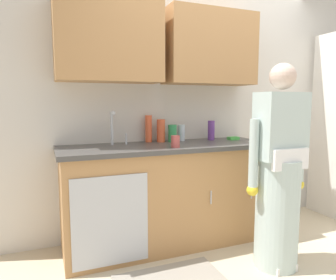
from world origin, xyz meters
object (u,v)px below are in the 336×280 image
(bottle_water_tall, at_px, (211,130))
(cup_by_sink, at_px, (175,142))
(bottle_soap, at_px, (181,133))
(bottle_water_short, at_px, (149,129))
(sink, at_px, (120,148))
(bottle_dish_liquid, at_px, (172,133))
(person_at_sink, at_px, (278,183))
(sponge, at_px, (233,138))
(knife_on_counter, at_px, (261,142))
(bottle_cleaner_spray, at_px, (161,131))

(bottle_water_tall, xyz_separation_m, cup_by_sink, (-0.56, -0.37, -0.05))
(bottle_soap, distance_m, bottle_water_short, 0.34)
(sink, relative_size, bottle_dish_liquid, 2.98)
(bottle_dish_liquid, bearing_deg, person_at_sink, -58.00)
(person_at_sink, relative_size, sponge, 14.73)
(person_at_sink, height_order, bottle_dish_liquid, person_at_sink)
(bottle_water_tall, bearing_deg, bottle_dish_liquid, -179.24)
(knife_on_counter, bearing_deg, bottle_soap, -176.08)
(sponge, bearing_deg, bottle_water_tall, 161.01)
(person_at_sink, distance_m, sponge, 0.85)
(sink, bearing_deg, person_at_sink, -33.53)
(sink, height_order, bottle_cleaner_spray, sink)
(bottle_soap, distance_m, cup_by_sink, 0.48)
(bottle_water_tall, height_order, sponge, bottle_water_tall)
(bottle_cleaner_spray, relative_size, bottle_dish_liquid, 1.32)
(sink, relative_size, bottle_water_short, 1.93)
(sink, xyz_separation_m, knife_on_counter, (1.33, -0.21, 0.02))
(sink, relative_size, person_at_sink, 0.31)
(sink, xyz_separation_m, sponge, (1.21, 0.08, 0.03))
(bottle_soap, xyz_separation_m, cup_by_sink, (-0.24, -0.42, -0.03))
(bottle_water_tall, xyz_separation_m, knife_on_counter, (0.34, -0.36, -0.10))
(bottle_soap, relative_size, cup_by_sink, 1.59)
(bottle_soap, xyz_separation_m, bottle_water_tall, (0.31, -0.05, 0.02))
(bottle_water_tall, distance_m, cup_by_sink, 0.67)
(person_at_sink, bearing_deg, bottle_dish_liquid, 122.00)
(sink, distance_m, knife_on_counter, 1.35)
(cup_by_sink, distance_m, sponge, 0.83)
(bottle_soap, height_order, knife_on_counter, bottle_soap)
(sink, height_order, person_at_sink, person_at_sink)
(cup_by_sink, bearing_deg, sink, 153.58)
(bottle_cleaner_spray, xyz_separation_m, sponge, (0.76, -0.11, -0.10))
(cup_by_sink, bearing_deg, knife_on_counter, 0.43)
(sponge, bearing_deg, bottle_soap, 166.73)
(sponge, bearing_deg, person_at_sink, -97.53)
(sink, bearing_deg, bottle_water_tall, 8.73)
(bottle_water_short, xyz_separation_m, knife_on_counter, (0.99, -0.43, -0.13))
(bottle_soap, xyz_separation_m, bottle_cleaner_spray, (-0.22, -0.02, 0.03))
(sink, xyz_separation_m, bottle_dish_liquid, (0.55, 0.15, 0.10))
(bottle_water_tall, xyz_separation_m, bottle_water_short, (-0.65, 0.07, 0.03))
(person_at_sink, relative_size, bottle_water_tall, 8.18)
(bottle_dish_liquid, height_order, sponge, bottle_dish_liquid)
(person_at_sink, xyz_separation_m, knife_on_counter, (0.23, 0.52, 0.25))
(sponge, bearing_deg, knife_on_counter, -66.48)
(bottle_soap, bearing_deg, sponge, -13.27)
(knife_on_counter, height_order, sponge, sponge)
(bottle_water_tall, bearing_deg, sink, -171.27)
(sink, xyz_separation_m, bottle_water_short, (0.34, 0.22, 0.14))
(cup_by_sink, xyz_separation_m, sponge, (0.77, 0.29, -0.04))
(bottle_water_short, height_order, sponge, bottle_water_short)
(bottle_soap, xyz_separation_m, sponge, (0.53, -0.13, -0.07))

